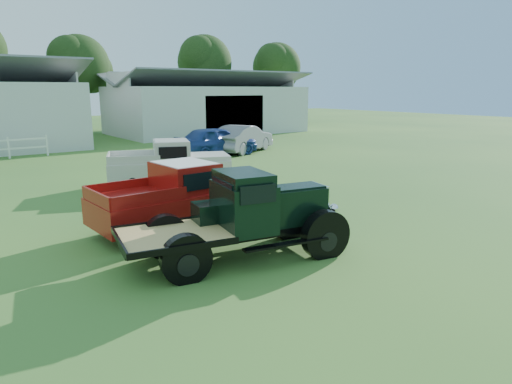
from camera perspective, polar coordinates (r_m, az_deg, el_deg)
ground at (r=11.71m, az=2.74°, el=-6.19°), size 120.00×120.00×0.00m
shed_right at (r=41.33m, az=-6.16°, el=11.00°), size 16.80×9.20×5.20m
tree_c at (r=43.26m, az=-21.05°, el=12.84°), size 5.40×5.40×9.00m
tree_d at (r=49.38m, az=-6.38°, el=14.05°), size 6.00×6.00×10.00m
tree_e at (r=52.32m, az=2.58°, el=13.76°), size 5.70×5.70×9.50m
vintage_flatbed at (r=10.30m, az=-2.09°, el=-3.00°), size 5.35×2.94×2.00m
red_pickup at (r=12.78m, az=-9.18°, el=-0.39°), size 5.20×2.23×1.86m
white_pickup at (r=18.51m, az=-10.78°, el=3.50°), size 5.24×3.59×1.80m
misc_car_blue at (r=26.83m, az=-4.95°, el=6.38°), size 5.01×2.08×1.70m
misc_car_grey at (r=28.24m, az=-1.66°, el=6.69°), size 5.28×3.78×1.66m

